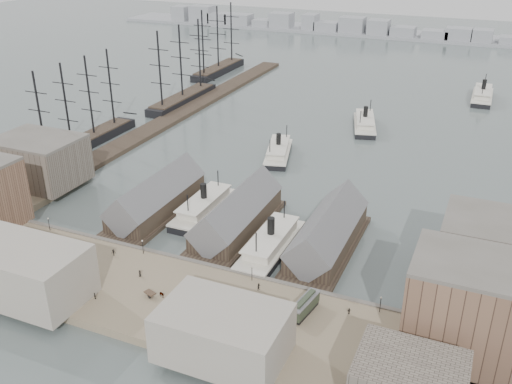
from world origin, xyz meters
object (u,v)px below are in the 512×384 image
at_px(horse_cart_right, 191,310).
at_px(tram, 305,306).
at_px(horse_cart_left, 20,248).
at_px(ferry_docked_west, 204,207).
at_px(horse_cart_center, 157,294).

bearing_deg(horse_cart_right, tram, -67.20).
distance_m(tram, horse_cart_left, 75.20).
bearing_deg(tram, ferry_docked_west, 150.16).
height_order(tram, horse_cart_right, tram).
distance_m(horse_cart_left, horse_cart_center, 43.06).
bearing_deg(horse_cart_center, tram, -58.54).
height_order(ferry_docked_west, horse_cart_left, ferry_docked_west).
height_order(horse_cart_center, horse_cart_right, horse_cart_right).
bearing_deg(horse_cart_center, horse_cart_left, 103.81).
xyz_separation_m(tram, horse_cart_right, (-22.38, -9.70, -0.97)).
xyz_separation_m(tram, horse_cart_left, (-75.07, -4.43, -0.98)).
relative_size(horse_cart_left, horse_cart_right, 1.04).
relative_size(tram, horse_cart_left, 2.09).
distance_m(ferry_docked_west, horse_cart_right, 49.89).
relative_size(tram, horse_cart_right, 2.16).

